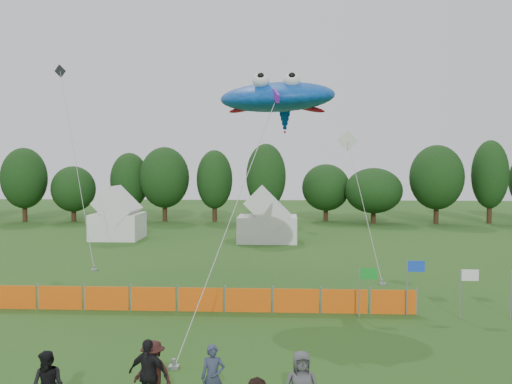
{
  "coord_description": "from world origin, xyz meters",
  "views": [
    {
      "loc": [
        1.06,
        -14.07,
        6.25
      ],
      "look_at": [
        0.0,
        6.0,
        5.2
      ],
      "focal_mm": 40.0,
      "sensor_mm": 36.0,
      "label": 1
    }
  ],
  "objects_px": {
    "tent_left": "(118,218)",
    "barrier_fence": "(200,300)",
    "spectator_d": "(148,374)",
    "stingray_kite": "(278,99)",
    "spectator_c": "(153,373)",
    "tent_right": "(267,220)",
    "spectator_a": "(213,378)"
  },
  "relations": [
    {
      "from": "tent_left",
      "to": "barrier_fence",
      "type": "xyz_separation_m",
      "value": [
        10.1,
        -22.02,
        -1.23
      ]
    },
    {
      "from": "spectator_d",
      "to": "stingray_kite",
      "type": "relative_size",
      "value": 0.1
    },
    {
      "from": "tent_left",
      "to": "spectator_c",
      "type": "distance_m",
      "value": 32.95
    },
    {
      "from": "tent_right",
      "to": "spectator_d",
      "type": "bearing_deg",
      "value": -93.79
    },
    {
      "from": "tent_right",
      "to": "spectator_c",
      "type": "bearing_deg",
      "value": -93.65
    },
    {
      "from": "spectator_a",
      "to": "spectator_d",
      "type": "distance_m",
      "value": 1.66
    },
    {
      "from": "tent_right",
      "to": "stingray_kite",
      "type": "distance_m",
      "value": 18.97
    },
    {
      "from": "tent_left",
      "to": "spectator_d",
      "type": "height_order",
      "value": "tent_left"
    },
    {
      "from": "tent_left",
      "to": "spectator_d",
      "type": "distance_m",
      "value": 33.12
    },
    {
      "from": "tent_right",
      "to": "barrier_fence",
      "type": "relative_size",
      "value": 0.26
    },
    {
      "from": "spectator_c",
      "to": "stingray_kite",
      "type": "height_order",
      "value": "stingray_kite"
    },
    {
      "from": "spectator_a",
      "to": "stingray_kite",
      "type": "relative_size",
      "value": 0.1
    },
    {
      "from": "tent_left",
      "to": "tent_right",
      "type": "bearing_deg",
      "value": -4.07
    },
    {
      "from": "barrier_fence",
      "to": "spectator_c",
      "type": "bearing_deg",
      "value": -88.88
    },
    {
      "from": "tent_left",
      "to": "spectator_a",
      "type": "xyz_separation_m",
      "value": [
        11.85,
        -31.46,
        -0.9
      ]
    },
    {
      "from": "tent_left",
      "to": "spectator_d",
      "type": "relative_size",
      "value": 2.16
    },
    {
      "from": "spectator_c",
      "to": "spectator_d",
      "type": "distance_m",
      "value": 0.23
    },
    {
      "from": "spectator_a",
      "to": "spectator_c",
      "type": "relative_size",
      "value": 0.98
    },
    {
      "from": "spectator_a",
      "to": "spectator_d",
      "type": "bearing_deg",
      "value": 178.23
    },
    {
      "from": "spectator_c",
      "to": "spectator_a",
      "type": "bearing_deg",
      "value": 13.45
    },
    {
      "from": "spectator_c",
      "to": "stingray_kite",
      "type": "distance_m",
      "value": 15.83
    },
    {
      "from": "spectator_d",
      "to": "spectator_a",
      "type": "bearing_deg",
      "value": 16.97
    },
    {
      "from": "barrier_fence",
      "to": "spectator_d",
      "type": "xyz_separation_m",
      "value": [
        0.09,
        -9.48,
        0.4
      ]
    },
    {
      "from": "tent_left",
      "to": "stingray_kite",
      "type": "distance_m",
      "value": 23.76
    },
    {
      "from": "spectator_d",
      "to": "stingray_kite",
      "type": "distance_m",
      "value": 15.99
    },
    {
      "from": "stingray_kite",
      "to": "barrier_fence",
      "type": "bearing_deg",
      "value": -129.79
    },
    {
      "from": "spectator_c",
      "to": "spectator_d",
      "type": "relative_size",
      "value": 0.94
    },
    {
      "from": "spectator_a",
      "to": "tent_left",
      "type": "bearing_deg",
      "value": 107.36
    },
    {
      "from": "spectator_c",
      "to": "stingray_kite",
      "type": "xyz_separation_m",
      "value": [
        2.98,
        13.07,
        8.42
      ]
    },
    {
      "from": "tent_right",
      "to": "barrier_fence",
      "type": "height_order",
      "value": "tent_right"
    },
    {
      "from": "spectator_a",
      "to": "stingray_kite",
      "type": "xyz_separation_m",
      "value": [
        1.41,
        13.24,
        8.44
      ]
    },
    {
      "from": "stingray_kite",
      "to": "tent_right",
      "type": "bearing_deg",
      "value": 93.43
    }
  ]
}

